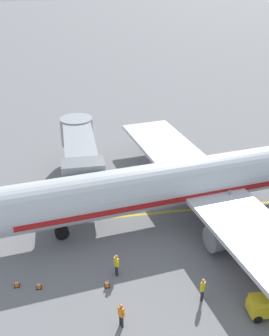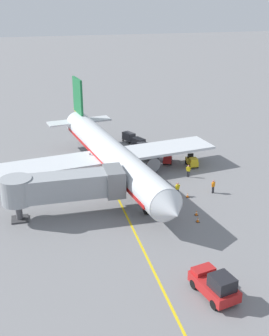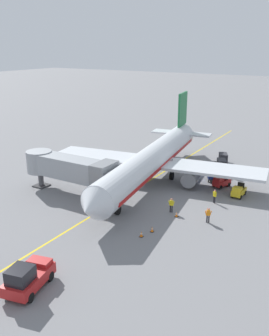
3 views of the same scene
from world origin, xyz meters
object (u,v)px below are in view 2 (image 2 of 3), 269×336
object	(u,v)px
baggage_cart_tail_end	(129,136)
ground_crew_marshaller	(178,188)
ground_crew_loader	(188,170)
ground_crew_wing_walker	(213,186)
baggage_tug_trailing	(192,161)
safety_cone_nose_right	(197,213)
baggage_tug_lead	(168,158)
safety_cone_nose_left	(198,220)
baggage_cart_third_in_train	(139,142)
safety_cone_wing_tip	(188,195)
baggage_cart_second_in_train	(144,147)
pushback_tractor	(215,285)
parked_airliner	(111,154)
baggage_cart_front	(151,153)
jet_bridge	(64,186)

from	to	relation	value
baggage_cart_tail_end	ground_crew_marshaller	distance (m)	21.20
ground_crew_loader	ground_crew_wing_walker	bearing A→B (deg)	102.64
baggage_tug_trailing	safety_cone_nose_right	xyz separation A→B (m)	(4.79, 13.85, -0.42)
safety_cone_nose_right	baggage_tug_lead	bearing A→B (deg)	-96.58
baggage_tug_lead	safety_cone_nose_left	bearing A→B (deg)	82.58
baggage_tug_lead	safety_cone_nose_left	distance (m)	17.60
baggage_cart_third_in_train	safety_cone_nose_right	world-z (taller)	baggage_cart_third_in_train
baggage_cart_third_in_train	safety_cone_nose_right	xyz separation A→B (m)	(-0.60, 23.19, -0.66)
ground_crew_marshaller	safety_cone_wing_tip	size ratio (longest dim) A/B	2.86
ground_crew_marshaller	baggage_cart_second_in_train	bearing A→B (deg)	-90.16
pushback_tractor	baggage_tug_trailing	size ratio (longest dim) A/B	1.87
parked_airliner	pushback_tractor	world-z (taller)	parked_airliner
baggage_tug_trailing	baggage_cart_third_in_train	size ratio (longest dim) A/B	0.87
baggage_cart_front	baggage_tug_lead	bearing A→B (deg)	136.59
safety_cone_nose_right	safety_cone_nose_left	bearing A→B (deg)	73.67
ground_crew_marshaller	pushback_tractor	bearing A→B (deg)	79.92
pushback_tractor	safety_cone_nose_right	distance (m)	13.83
baggage_cart_front	safety_cone_nose_right	world-z (taller)	baggage_cart_front
ground_crew_wing_walker	safety_cone_wing_tip	distance (m)	3.56
ground_crew_marshaller	safety_cone_nose_left	distance (m)	6.76
baggage_cart_second_in_train	safety_cone_wing_tip	world-z (taller)	baggage_cart_second_in_train
baggage_tug_lead	baggage_cart_third_in_train	distance (m)	7.61
parked_airliner	pushback_tractor	xyz separation A→B (m)	(-3.36, 26.30, -2.09)
parked_airliner	jet_bridge	size ratio (longest dim) A/B	2.83
baggage_tug_lead	ground_crew_wing_walker	xyz separation A→B (m)	(-2.27, 11.05, 0.24)
parked_airliner	baggage_cart_third_in_train	distance (m)	12.28
baggage_cart_third_in_train	safety_cone_wing_tip	size ratio (longest dim) A/B	4.95
safety_cone_wing_tip	parked_airliner	bearing A→B (deg)	-47.87
baggage_cart_front	baggage_cart_tail_end	size ratio (longest dim) A/B	1.00
parked_airliner	baggage_tug_trailing	world-z (taller)	parked_airliner
jet_bridge	ground_crew_marshaller	world-z (taller)	jet_bridge
ground_crew_wing_walker	ground_crew_loader	bearing A→B (deg)	-77.36
ground_crew_loader	jet_bridge	bearing A→B (deg)	21.33
baggage_cart_second_in_train	ground_crew_wing_walker	xyz separation A→B (m)	(-4.47, 15.87, 0.00)
baggage_tug_lead	baggage_tug_trailing	xyz separation A→B (m)	(-2.95, 2.14, 0.00)
ground_crew_loader	safety_cone_nose_right	xyz separation A→B (m)	(2.90, 10.33, -0.66)
safety_cone_nose_left	baggage_tug_trailing	bearing A→B (deg)	-108.82
baggage_cart_third_in_train	ground_crew_wing_walker	bearing A→B (deg)	104.46
pushback_tractor	baggage_cart_front	world-z (taller)	pushback_tractor
pushback_tractor	baggage_cart_front	distance (m)	31.33
ground_crew_wing_walker	safety_cone_wing_tip	xyz separation A→B (m)	(3.47, 0.45, -0.66)
pushback_tractor	safety_cone_nose_left	world-z (taller)	pushback_tractor
baggage_cart_tail_end	ground_crew_wing_walker	bearing A→B (deg)	104.38
parked_airliner	ground_crew_loader	bearing A→B (deg)	165.01
ground_crew_loader	safety_cone_wing_tip	world-z (taller)	ground_crew_loader
safety_cone_nose_right	ground_crew_wing_walker	bearing A→B (deg)	-129.81
ground_crew_loader	baggage_cart_tail_end	bearing A→B (deg)	-75.04
jet_bridge	safety_cone_nose_left	distance (m)	14.89
pushback_tractor	baggage_cart_front	size ratio (longest dim) A/B	1.63
parked_airliner	safety_cone_nose_right	bearing A→B (deg)	118.52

